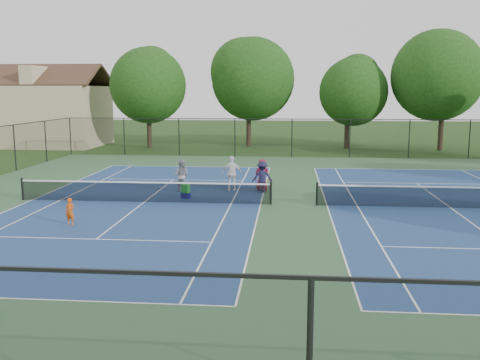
# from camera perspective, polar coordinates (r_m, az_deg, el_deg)

# --- Properties ---
(ground) EXTENTS (140.00, 140.00, 0.00)m
(ground) POSITION_cam_1_polar(r_m,az_deg,el_deg) (24.67, 5.74, -2.68)
(ground) COLOR #234716
(ground) RESTS_ON ground
(court_pad) EXTENTS (36.00, 36.00, 0.01)m
(court_pad) POSITION_cam_1_polar(r_m,az_deg,el_deg) (24.66, 5.74, -2.67)
(court_pad) COLOR #325933
(court_pad) RESTS_ON ground
(tennis_court_left) EXTENTS (12.00, 23.83, 1.07)m
(tennis_court_left) POSITION_cam_1_polar(r_m,az_deg,el_deg) (25.54, -10.17, -2.14)
(tennis_court_left) COLOR navy
(tennis_court_left) RESTS_ON ground
(tennis_court_right) EXTENTS (12.00, 23.83, 1.07)m
(tennis_court_right) POSITION_cam_1_polar(r_m,az_deg,el_deg) (25.70, 21.56, -2.59)
(tennis_court_right) COLOR navy
(tennis_court_right) RESTS_ON ground
(perimeter_fence) EXTENTS (36.08, 36.08, 3.02)m
(perimeter_fence) POSITION_cam_1_polar(r_m,az_deg,el_deg) (24.38, 5.80, 1.00)
(perimeter_fence) COLOR black
(perimeter_fence) RESTS_ON ground
(tree_back_a) EXTENTS (6.80, 6.80, 9.15)m
(tree_back_a) POSITION_cam_1_polar(r_m,az_deg,el_deg) (49.76, -9.80, 10.37)
(tree_back_a) COLOR #2D2116
(tree_back_a) RESTS_ON ground
(tree_back_b) EXTENTS (7.60, 7.60, 10.03)m
(tree_back_b) POSITION_cam_1_polar(r_m,az_deg,el_deg) (50.27, 0.95, 11.13)
(tree_back_b) COLOR #2D2116
(tree_back_b) RESTS_ON ground
(tree_back_c) EXTENTS (6.00, 6.00, 8.40)m
(tree_back_c) POSITION_cam_1_polar(r_m,az_deg,el_deg) (49.40, 11.48, 9.68)
(tree_back_c) COLOR #2D2116
(tree_back_c) RESTS_ON ground
(tree_back_d) EXTENTS (7.80, 7.80, 10.37)m
(tree_back_d) POSITION_cam_1_polar(r_m,az_deg,el_deg) (49.94, 20.98, 10.78)
(tree_back_d) COLOR #2D2116
(tree_back_d) RESTS_ON ground
(clapboard_house) EXTENTS (10.80, 8.10, 7.65)m
(clapboard_house) POSITION_cam_1_polar(r_m,az_deg,el_deg) (54.14, -19.78, 6.75)
(clapboard_house) COLOR tan
(clapboard_house) RESTS_ON ground
(child_player) EXTENTS (0.42, 0.31, 1.06)m
(child_player) POSITION_cam_1_polar(r_m,az_deg,el_deg) (21.92, -17.68, -3.22)
(child_player) COLOR #DD520E
(child_player) RESTS_ON ground
(instructor) EXTENTS (0.92, 0.77, 1.68)m
(instructor) POSITION_cam_1_polar(r_m,az_deg,el_deg) (27.82, -6.26, 0.47)
(instructor) COLOR gray
(instructor) RESTS_ON ground
(bystander_a) EXTENTS (1.13, 0.61, 1.84)m
(bystander_a) POSITION_cam_1_polar(r_m,az_deg,el_deg) (27.89, -0.86, 0.71)
(bystander_a) COLOR white
(bystander_a) RESTS_ON ground
(bystander_b) EXTENTS (1.12, 0.73, 1.62)m
(bystander_b) POSITION_cam_1_polar(r_m,az_deg,el_deg) (27.44, 2.39, 0.33)
(bystander_b) COLOR #1B1A3A
(bystander_b) RESTS_ON ground
(bystander_c) EXTENTS (0.91, 0.70, 1.67)m
(bystander_c) POSITION_cam_1_polar(r_m,az_deg,el_deg) (27.95, 2.37, 0.54)
(bystander_c) COLOR maroon
(bystander_c) RESTS_ON ground
(ball_crate) EXTENTS (0.47, 0.41, 0.28)m
(ball_crate) POSITION_cam_1_polar(r_m,az_deg,el_deg) (26.16, -5.81, -1.66)
(ball_crate) COLOR #151B93
(ball_crate) RESTS_ON ground
(ball_hopper) EXTENTS (0.41, 0.38, 0.41)m
(ball_hopper) POSITION_cam_1_polar(r_m,az_deg,el_deg) (26.10, -5.82, -0.91)
(ball_hopper) COLOR green
(ball_hopper) RESTS_ON ball_crate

